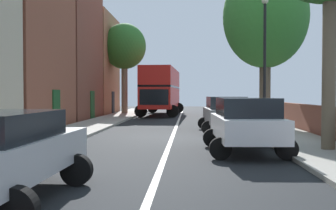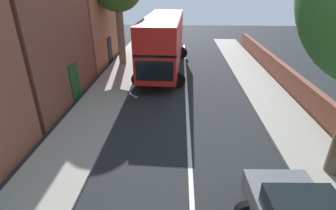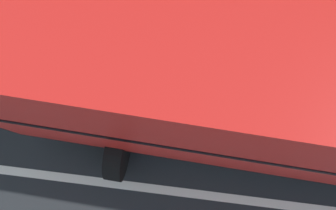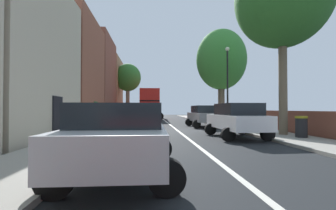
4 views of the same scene
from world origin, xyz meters
The scene contains 0 objects.
Camera 3 is at (-0.18, 15.06, 6.03)m, focal length 32.81 mm.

